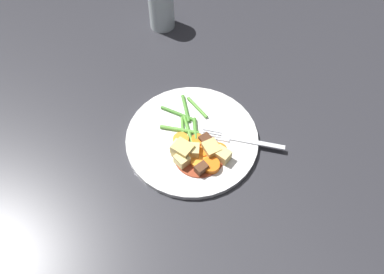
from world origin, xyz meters
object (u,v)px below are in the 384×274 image
(dinner_plate, at_px, (192,139))
(fork, at_px, (240,140))
(carrot_slice_2, at_px, (197,162))
(potato_chunk_4, at_px, (182,160))
(potato_chunk_3, at_px, (222,155))
(carrot_slice_3, at_px, (209,166))
(potato_chunk_0, at_px, (183,151))
(meat_chunk_1, at_px, (205,140))
(carrot_slice_5, at_px, (198,140))
(carrot_slice_4, at_px, (206,158))
(carrot_slice_1, at_px, (219,151))
(carrot_slice_0, at_px, (182,142))
(potato_chunk_1, at_px, (211,149))
(potato_chunk_2, at_px, (177,147))
(meat_chunk_0, at_px, (201,169))
(water_glass, at_px, (161,8))
(carrot_slice_6, at_px, (201,153))
(potato_chunk_5, at_px, (192,151))

(dinner_plate, bearing_deg, fork, 58.18)
(carrot_slice_2, relative_size, potato_chunk_4, 1.06)
(potato_chunk_3, bearing_deg, carrot_slice_3, -76.58)
(potato_chunk_0, height_order, meat_chunk_1, potato_chunk_0)
(carrot_slice_2, distance_m, carrot_slice_5, 0.05)
(carrot_slice_4, distance_m, fork, 0.09)
(carrot_slice_1, distance_m, potato_chunk_3, 0.02)
(carrot_slice_0, bearing_deg, potato_chunk_1, 41.18)
(potato_chunk_0, xyz_separation_m, potato_chunk_1, (0.02, 0.05, -0.00))
(potato_chunk_2, bearing_deg, meat_chunk_1, 82.81)
(carrot_slice_1, height_order, meat_chunk_1, meat_chunk_1)
(potato_chunk_0, bearing_deg, carrot_slice_4, 49.77)
(carrot_slice_5, bearing_deg, carrot_slice_2, -29.17)
(carrot_slice_0, height_order, potato_chunk_2, potato_chunk_2)
(potato_chunk_0, xyz_separation_m, potato_chunk_4, (0.02, -0.01, -0.00))
(meat_chunk_0, relative_size, meat_chunk_1, 1.10)
(carrot_slice_5, height_order, fork, carrot_slice_5)
(water_glass, bearing_deg, meat_chunk_1, -11.84)
(dinner_plate, bearing_deg, carrot_slice_5, 23.79)
(potato_chunk_4, bearing_deg, carrot_slice_5, 121.64)
(potato_chunk_1, bearing_deg, carrot_slice_3, -34.36)
(carrot_slice_2, height_order, potato_chunk_4, potato_chunk_4)
(carrot_slice_0, bearing_deg, carrot_slice_6, 27.33)
(potato_chunk_2, relative_size, meat_chunk_1, 1.18)
(meat_chunk_1, xyz_separation_m, water_glass, (-0.39, 0.08, 0.03))
(potato_chunk_2, height_order, potato_chunk_5, potato_chunk_5)
(carrot_slice_4, bearing_deg, carrot_slice_5, 170.75)
(carrot_slice_0, height_order, potato_chunk_3, potato_chunk_3)
(carrot_slice_3, relative_size, fork, 0.24)
(potato_chunk_2, distance_m, water_glass, 0.41)
(potato_chunk_0, distance_m, potato_chunk_1, 0.06)
(meat_chunk_1, bearing_deg, carrot_slice_5, -124.16)
(carrot_slice_0, relative_size, carrot_slice_4, 1.35)
(carrot_slice_1, height_order, carrot_slice_6, same)
(potato_chunk_3, xyz_separation_m, potato_chunk_4, (-0.03, -0.08, -0.00))
(carrot_slice_0, xyz_separation_m, potato_chunk_5, (0.04, 0.01, 0.01))
(carrot_slice_3, bearing_deg, potato_chunk_0, -146.50)
(carrot_slice_1, height_order, potato_chunk_4, potato_chunk_4)
(potato_chunk_3, bearing_deg, carrot_slice_0, -141.35)
(carrot_slice_2, relative_size, meat_chunk_0, 1.14)
(carrot_slice_2, bearing_deg, potato_chunk_3, 76.15)
(dinner_plate, distance_m, carrot_slice_3, 0.08)
(water_glass, bearing_deg, carrot_slice_4, -13.41)
(carrot_slice_6, distance_m, meat_chunk_0, 0.04)
(carrot_slice_1, xyz_separation_m, meat_chunk_1, (-0.04, -0.01, 0.00))
(potato_chunk_2, bearing_deg, potato_chunk_1, 57.45)
(potato_chunk_3, xyz_separation_m, water_glass, (-0.44, 0.07, 0.03))
(potato_chunk_2, bearing_deg, meat_chunk_0, 16.96)
(potato_chunk_0, bearing_deg, carrot_slice_3, 33.50)
(potato_chunk_2, bearing_deg, carrot_slice_2, 25.10)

